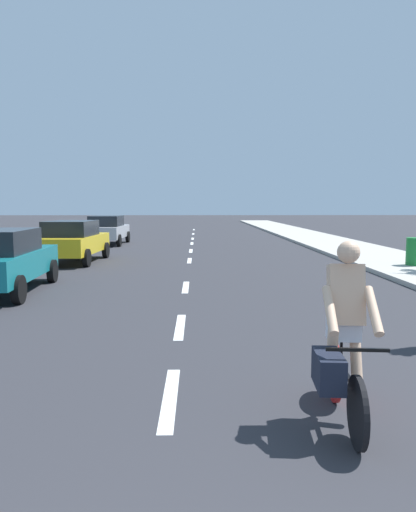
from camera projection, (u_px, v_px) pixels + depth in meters
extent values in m
plane|color=#2D2D33|center=(190.00, 256.00, 20.51)|extent=(160.00, 160.00, 0.00)
cube|color=#B2ADA3|center=(353.00, 249.00, 22.66)|extent=(3.60, 80.00, 0.14)
cube|color=white|center=(170.00, 397.00, 5.41)|extent=(0.16, 1.80, 0.01)
cube|color=white|center=(180.00, 326.00, 8.55)|extent=(0.16, 1.80, 0.01)
cube|color=white|center=(186.00, 287.00, 12.63)|extent=(0.16, 1.80, 0.01)
cube|color=white|center=(189.00, 261.00, 18.63)|extent=(0.16, 1.80, 0.01)
cube|color=white|center=(191.00, 251.00, 22.56)|extent=(0.16, 1.80, 0.01)
cube|color=white|center=(192.00, 243.00, 26.88)|extent=(0.16, 1.80, 0.01)
cube|color=white|center=(193.00, 239.00, 30.66)|extent=(0.16, 1.80, 0.01)
cube|color=white|center=(193.00, 234.00, 35.66)|extent=(0.16, 1.80, 0.01)
cube|color=white|center=(194.00, 230.00, 41.74)|extent=(0.16, 1.80, 0.01)
cylinder|color=black|center=(358.00, 413.00, 4.25)|extent=(0.11, 0.66, 0.66)
cylinder|color=red|center=(334.00, 372.00, 5.29)|extent=(0.11, 0.66, 0.66)
cube|color=black|center=(345.00, 373.00, 4.75)|extent=(0.12, 0.94, 0.04)
cylinder|color=black|center=(341.00, 343.00, 4.93)|extent=(0.03, 0.03, 0.48)
cube|color=black|center=(357.00, 350.00, 4.27)|extent=(0.56, 0.08, 0.03)
cube|color=beige|center=(346.00, 295.00, 4.75)|extent=(0.37, 0.34, 0.63)
sphere|color=beige|center=(349.00, 252.00, 4.64)|extent=(0.22, 0.22, 0.22)
cube|color=white|center=(344.00, 326.00, 4.83)|extent=(0.34, 0.25, 0.28)
cube|color=black|center=(328.00, 370.00, 4.47)|extent=(0.28, 0.54, 0.32)
cylinder|color=beige|center=(356.00, 359.00, 4.81)|extent=(0.14, 0.32, 0.62)
cylinder|color=beige|center=(332.00, 358.00, 4.82)|extent=(0.13, 0.21, 0.63)
cylinder|color=beige|center=(373.00, 311.00, 4.48)|extent=(0.13, 0.49, 0.41)
cylinder|color=beige|center=(330.00, 310.00, 4.51)|extent=(0.13, 0.49, 0.41)
cylinder|color=black|center=(52.00, 271.00, 13.41)|extent=(0.21, 0.65, 0.64)
cylinder|color=black|center=(19.00, 290.00, 10.47)|extent=(0.21, 0.65, 0.64)
cube|color=gold|center=(73.00, 244.00, 18.11)|extent=(1.96, 4.31, 0.64)
cube|color=black|center=(71.00, 228.00, 17.84)|extent=(1.66, 2.27, 0.56)
cylinder|color=black|center=(63.00, 250.00, 19.60)|extent=(0.21, 0.65, 0.64)
cylinder|color=black|center=(106.00, 250.00, 19.57)|extent=(0.21, 0.65, 0.64)
cylinder|color=black|center=(36.00, 258.00, 16.73)|extent=(0.21, 0.65, 0.64)
cylinder|color=black|center=(87.00, 258.00, 16.70)|extent=(0.21, 0.65, 0.64)
cube|color=#B7BABF|center=(107.00, 232.00, 26.22)|extent=(1.83, 4.22, 0.64)
cube|color=black|center=(106.00, 221.00, 25.95)|extent=(1.58, 2.20, 0.56)
cylinder|color=black|center=(97.00, 237.00, 27.67)|extent=(0.19, 0.64, 0.64)
cylinder|color=black|center=(128.00, 237.00, 27.68)|extent=(0.19, 0.64, 0.64)
cylinder|color=black|center=(85.00, 240.00, 24.84)|extent=(0.19, 0.64, 0.64)
cylinder|color=black|center=(119.00, 240.00, 24.85)|extent=(0.19, 0.64, 0.64)
cylinder|color=#19722D|center=(415.00, 252.00, 16.08)|extent=(0.60, 0.60, 0.92)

